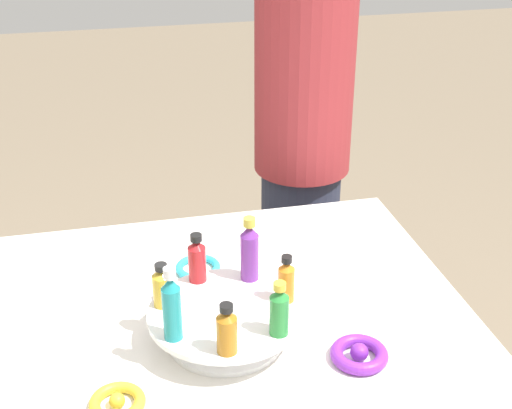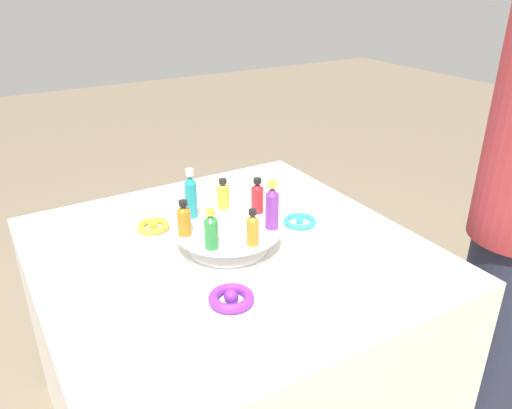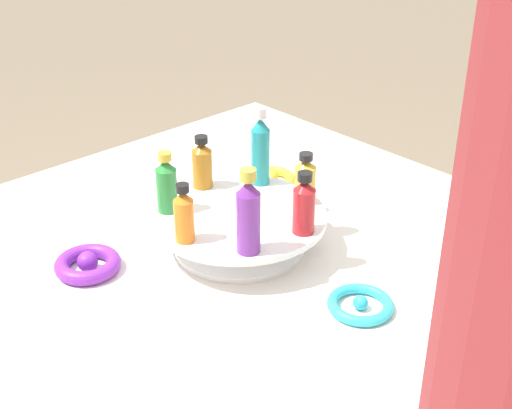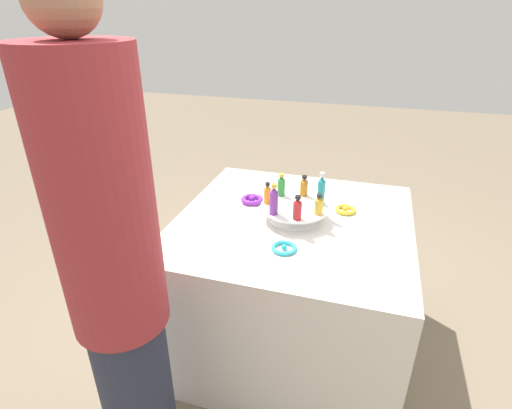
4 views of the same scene
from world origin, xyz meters
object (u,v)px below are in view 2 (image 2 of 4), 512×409
Objects in this scene: bottle_gold at (223,195)px; ribbon_bow_teal at (300,221)px; ribbon_bow_gold at (153,226)px; ribbon_bow_purple at (231,298)px; bottle_orange at (253,229)px; display_stand at (228,235)px; bottle_purple at (272,207)px; bottle_amber at (184,219)px; bottle_green at (211,230)px; bottle_red at (257,197)px; bottle_teal at (191,195)px.

ribbon_bow_teal is at bearing -24.63° from bottle_gold.
ribbon_bow_purple is (0.03, -0.47, 0.00)m from ribbon_bow_gold.
bottle_gold is at bearing 81.00° from bottle_orange.
bottle_purple reaches higher than display_stand.
bottle_amber is 0.41m from ribbon_bow_teal.
bottle_green is (-0.09, -0.09, 0.08)m from display_stand.
ribbon_bow_gold is (-0.16, 0.35, -0.11)m from bottle_orange.
bottle_red is 0.35m from ribbon_bow_gold.
bottle_green is at bearing -164.31° from ribbon_bow_teal.
bottle_green is 0.99× the size of ribbon_bow_purple.
bottle_teal is (-0.19, 0.07, 0.02)m from bottle_red.
bottle_red is at bearing 48.91° from ribbon_bow_purple.
bottle_gold reaches higher than display_stand.
bottle_orange is 0.32m from ribbon_bow_teal.
bottle_amber is at bearing 106.72° from bottle_green.
ribbon_bow_purple is (-0.03, -0.16, -0.11)m from bottle_green.
bottle_purple is at bearing 29.57° from bottle_orange.
bottle_orange reaches higher than ribbon_bow_teal.
bottle_teal is at bearing 80.66° from ribbon_bow_purple.
bottle_gold is 0.11m from bottle_teal.
bottle_teal reaches higher than ribbon_bow_purple.
bottle_red is 0.98× the size of bottle_green.
bottle_amber reaches higher than ribbon_bow_purple.
bottle_green is (0.03, -0.11, 0.00)m from bottle_amber.
bottle_amber is at bearing -124.71° from bottle_teal.
bottle_orange is at bearing -124.71° from bottle_red.
bottle_teal is at bearing 158.15° from bottle_red.
ribbon_bow_purple is at bearing -99.77° from bottle_green.
display_stand is 0.15m from bottle_red.
bottle_red reaches higher than ribbon_bow_teal.
bottle_teal reaches higher than bottle_amber.
ribbon_bow_gold is (-0.27, 0.19, -0.11)m from bottle_red.
bottle_red is 1.07× the size of bottle_orange.
ribbon_bow_teal is (0.39, 0.26, -0.00)m from ribbon_bow_purple.
ribbon_bow_purple is (-0.24, -0.28, -0.11)m from bottle_red.
bottle_purple reaches higher than ribbon_bow_teal.
ribbon_bow_purple is (-0.12, -0.24, -0.03)m from display_stand.
display_stand is 3.28× the size of bottle_gold.
bottle_red is 0.20m from bottle_orange.
bottle_red is 0.11m from bottle_gold.
bottle_green reaches higher than bottle_orange.
ribbon_bow_gold is (-0.15, 0.23, -0.03)m from display_stand.
bottle_teal is 0.37m from ribbon_bow_teal.
bottle_red is 0.97× the size of ribbon_bow_purple.
bottle_purple is at bearing 36.89° from ribbon_bow_purple.
bottle_red is at bearing 16.72° from display_stand.
bottle_purple is at bearing -99.00° from bottle_red.
bottle_amber is at bearing 91.08° from ribbon_bow_purple.
bottle_teal is at bearing -53.12° from ribbon_bow_gold.
display_stand is 0.15m from bottle_gold.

